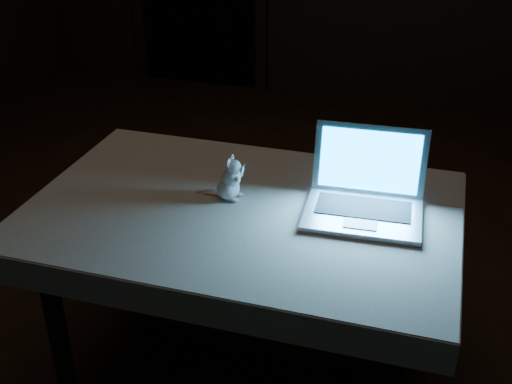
% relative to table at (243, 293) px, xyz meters
% --- Properties ---
extents(floor, '(5.00, 5.00, 0.00)m').
position_rel_table_xyz_m(floor, '(-0.16, 0.38, -0.33)').
color(floor, black).
rests_on(floor, ground).
extents(table, '(1.24, 0.80, 0.66)m').
position_rel_table_xyz_m(table, '(0.00, 0.00, 0.00)').
color(table, black).
rests_on(table, floor).
extents(tablecloth, '(1.49, 1.14, 0.10)m').
position_rel_table_xyz_m(tablecloth, '(0.04, 0.04, 0.29)').
color(tablecloth, beige).
rests_on(tablecloth, table).
extents(laptop, '(0.37, 0.33, 0.24)m').
position_rel_table_xyz_m(laptop, '(0.37, 0.04, 0.46)').
color(laptop, '#AAABAF').
rests_on(laptop, tablecloth).
extents(plush_mouse, '(0.14, 0.14, 0.15)m').
position_rel_table_xyz_m(plush_mouse, '(-0.06, 0.04, 0.41)').
color(plush_mouse, silver).
rests_on(plush_mouse, tablecloth).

